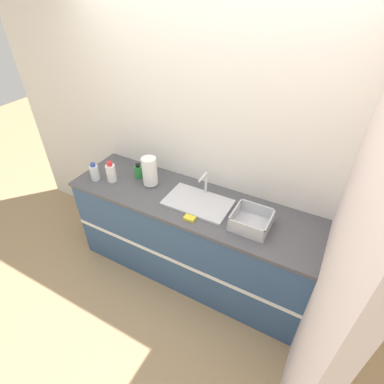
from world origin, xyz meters
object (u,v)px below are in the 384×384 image
object	(u,v)px
bottle_clear	(95,172)
bottle_white_spray	(111,173)
bottle_green	(139,171)
dish_rack	(251,222)
sink	(198,201)
paper_towel_roll	(150,171)

from	to	relation	value
bottle_clear	bottle_white_spray	world-z (taller)	bottle_white_spray
bottle_green	bottle_white_spray	distance (m)	0.25
bottle_clear	bottle_white_spray	xyz separation A→B (m)	(0.15, 0.06, 0.01)
dish_rack	bottle_clear	size ratio (longest dim) A/B	1.63
sink	bottle_green	size ratio (longest dim) A/B	3.89
paper_towel_roll	bottle_white_spray	size ratio (longest dim) A/B	1.35
paper_towel_roll	bottle_green	bearing A→B (deg)	165.21
paper_towel_roll	bottle_white_spray	distance (m)	0.38
bottle_green	bottle_white_spray	world-z (taller)	bottle_white_spray
paper_towel_roll	bottle_green	xyz separation A→B (m)	(-0.17, 0.04, -0.08)
paper_towel_roll	bottle_white_spray	xyz separation A→B (m)	(-0.35, -0.12, -0.05)
sink	bottle_white_spray	world-z (taller)	sink
sink	bottle_white_spray	distance (m)	0.87
bottle_clear	sink	bearing A→B (deg)	8.11
bottle_green	bottle_white_spray	size ratio (longest dim) A/B	0.70
dish_rack	paper_towel_roll	bearing A→B (deg)	174.80
paper_towel_roll	dish_rack	distance (m)	1.01
bottle_green	bottle_white_spray	xyz separation A→B (m)	(-0.18, -0.17, 0.03)
sink	bottle_green	xyz separation A→B (m)	(-0.68, 0.08, 0.05)
sink	bottle_clear	world-z (taller)	sink
paper_towel_roll	bottle_clear	xyz separation A→B (m)	(-0.50, -0.18, -0.06)
bottle_white_spray	paper_towel_roll	bearing A→B (deg)	19.53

